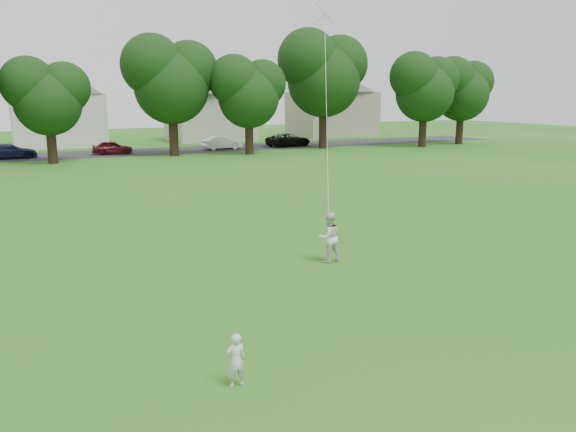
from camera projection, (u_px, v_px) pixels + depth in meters
name	position (u px, v px, depth m)	size (l,w,h in m)	color
ground	(302.00, 349.00, 11.31)	(160.00, 160.00, 0.00)	#1F5E15
street	(71.00, 155.00, 47.98)	(90.00, 7.00, 0.01)	#2D2D30
toddler	(236.00, 360.00, 9.78)	(0.36, 0.24, 0.99)	silver
older_boy	(329.00, 237.00, 17.09)	(0.75, 0.59, 1.55)	silver
kite	(327.00, 112.00, 18.30)	(1.51, 2.43, 7.85)	white
tree_row	(132.00, 77.00, 43.26)	(80.82, 9.53, 11.35)	black
parked_cars	(43.00, 150.00, 45.99)	(54.15, 2.64, 1.27)	black
house_row	(70.00, 96.00, 56.28)	(76.79, 13.68, 10.51)	beige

